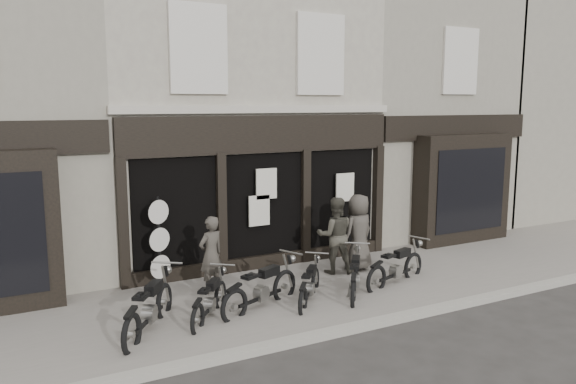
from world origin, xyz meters
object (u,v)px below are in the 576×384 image
motorcycle_2 (262,292)px  man_centre (335,235)px  man_right (358,232)px  advert_sign_post (160,247)px  motorcycle_0 (150,312)px  motorcycle_4 (355,279)px  motorcycle_3 (310,288)px  motorcycle_5 (396,270)px  motorcycle_1 (210,304)px  man_left (211,255)px

motorcycle_2 → man_centre: man_centre is taller
man_centre → man_right: (0.64, -0.06, 0.01)m
advert_sign_post → man_centre: bearing=-32.9°
motorcycle_0 → motorcycle_4: motorcycle_0 is taller
motorcycle_0 → motorcycle_3: (3.35, -0.01, -0.07)m
motorcycle_2 → motorcycle_3: 1.07m
motorcycle_3 → man_right: size_ratio=0.84×
motorcycle_3 → motorcycle_4: 1.12m
motorcycle_3 → advert_sign_post: size_ratio=0.73×
motorcycle_2 → motorcycle_5: bearing=-24.2°
motorcycle_1 → advert_sign_post: (-0.40, 2.07, 0.69)m
motorcycle_2 → man_right: size_ratio=1.12×
man_left → motorcycle_5: bearing=142.7°
motorcycle_5 → man_left: (-3.98, 1.34, 0.55)m
motorcycle_4 → man_left: bearing=99.9°
motorcycle_2 → motorcycle_4: motorcycle_2 is taller
motorcycle_0 → motorcycle_4: size_ratio=1.12×
motorcycle_1 → man_left: size_ratio=0.97×
motorcycle_0 → advert_sign_post: 2.40m
motorcycle_4 → man_centre: (0.39, 1.42, 0.65)m
motorcycle_1 → man_right: size_ratio=0.86×
motorcycle_2 → motorcycle_1: bearing=155.5°
motorcycle_1 → motorcycle_5: bearing=-51.5°
man_right → advert_sign_post: size_ratio=0.86×
motorcycle_2 → man_right: bearing=-2.9°
motorcycle_1 → motorcycle_2: bearing=-51.7°
motorcycle_4 → man_right: size_ratio=0.95×
motorcycle_0 → motorcycle_1: 1.20m
man_centre → motorcycle_1: bearing=42.4°
motorcycle_5 → man_centre: bearing=105.0°
motorcycle_0 → man_centre: (4.86, 1.36, 0.61)m
man_left → motorcycle_4: bearing=133.6°
motorcycle_1 → advert_sign_post: 2.22m
motorcycle_0 → man_right: (5.50, 1.31, 0.62)m
motorcycle_0 → motorcycle_4: 4.47m
motorcycle_0 → advert_sign_post: size_ratio=0.92×
motorcycle_4 → motorcycle_5: motorcycle_5 is taller
motorcycle_1 → advert_sign_post: advert_sign_post is taller
motorcycle_1 → man_left: man_left is taller
motorcycle_2 → man_right: 3.50m
man_centre → man_right: man_right is taller
motorcycle_2 → motorcycle_4: bearing=-27.3°
motorcycle_0 → motorcycle_5: 5.69m
motorcycle_2 → motorcycle_4: (2.19, -0.14, -0.03)m
motorcycle_4 → motorcycle_3: bearing=125.2°
motorcycle_1 → motorcycle_4: 3.28m
motorcycle_2 → motorcycle_4: 2.19m
motorcycle_3 → motorcycle_2: bearing=126.3°
motorcycle_5 → man_centre: (-0.83, 1.31, 0.64)m
motorcycle_3 → man_right: man_right is taller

